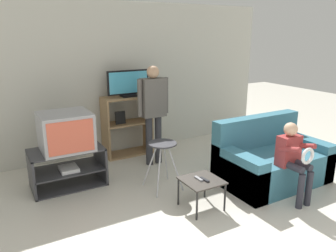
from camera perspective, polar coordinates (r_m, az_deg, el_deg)
The scene contains 12 objects.
wall_back at distance 5.75m, azimuth -10.47°, elevation 7.83°, with size 6.40×0.06×2.60m.
tv_stand at distance 4.82m, azimuth -17.07°, elevation -6.97°, with size 0.98×0.58×0.54m.
television_main at distance 4.65m, azimuth -17.42°, elevation -0.88°, with size 0.67×0.63×0.51m.
media_shelf at distance 5.74m, azimuth -7.12°, elevation 0.12°, with size 0.83×0.39×1.04m.
television_flat at distance 5.58m, azimuth -6.92°, elevation 7.25°, with size 0.73×0.20×0.45m.
folding_stool at distance 4.43m, azimuth -0.97°, elevation -4.30°, with size 0.43×0.45×0.67m.
snack_table at distance 4.04m, azimuth 5.86°, elevation -9.85°, with size 0.45×0.45×0.38m.
remote_control_black at distance 4.00m, azimuth 6.38°, elevation -9.26°, with size 0.04×0.14×0.02m, color #232328.
remote_control_white at distance 4.02m, azimuth 5.33°, elevation -9.12°, with size 0.04×0.14×0.02m, color gray.
couch at distance 4.97m, azimuth 17.40°, elevation -5.85°, with size 1.52×0.93×0.90m.
person_standing_adult at distance 5.18m, azimuth -2.58°, elevation 3.51°, with size 0.53×0.20×1.60m.
person_seated_child at distance 4.40m, azimuth 21.00°, elevation -4.81°, with size 0.33×0.43×1.01m.
Camera 1 is at (-1.87, -1.46, 2.08)m, focal length 35.00 mm.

